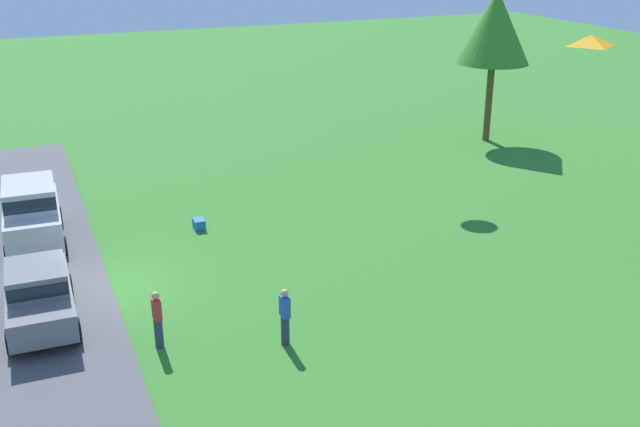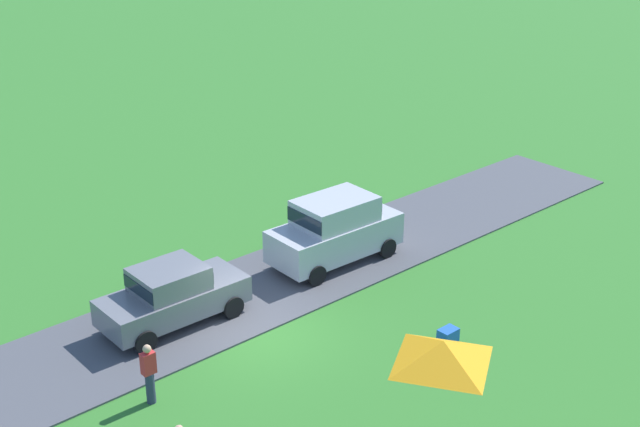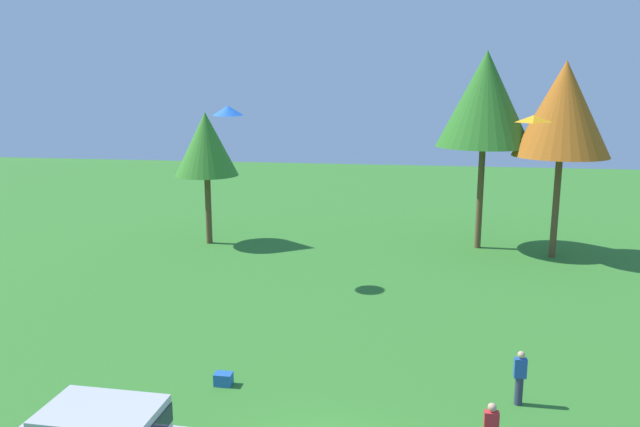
{
  "view_description": "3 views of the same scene",
  "coord_description": "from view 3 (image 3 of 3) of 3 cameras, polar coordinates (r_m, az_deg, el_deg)",
  "views": [
    {
      "loc": [
        22.44,
        -2.05,
        11.04
      ],
      "look_at": [
        2.37,
        6.34,
        2.51
      ],
      "focal_mm": 42.0,
      "sensor_mm": 36.0,
      "label": 1
    },
    {
      "loc": [
        13.5,
        17.88,
        13.63
      ],
      "look_at": [
        0.31,
        3.01,
        4.92
      ],
      "focal_mm": 50.0,
      "sensor_mm": 36.0,
      "label": 2
    },
    {
      "loc": [
        2.05,
        -13.85,
        9.48
      ],
      "look_at": [
        -0.71,
        4.04,
        5.69
      ],
      "focal_mm": 35.0,
      "sensor_mm": 36.0,
      "label": 3
    }
  ],
  "objects": [
    {
      "name": "tree_left_of_center",
      "position": [
        37.33,
        -10.38,
        6.22
      ],
      "size": [
        3.72,
        3.72,
        7.85
      ],
      "color": "brown",
      "rests_on": "ground"
    },
    {
      "name": "cooler_box",
      "position": [
        20.86,
        -8.82,
        -14.73
      ],
      "size": [
        0.56,
        0.4,
        0.4
      ],
      "primitive_type": "cube",
      "color": "blue",
      "rests_on": "ground"
    },
    {
      "name": "kite_delta_high_left",
      "position": [
        29.33,
        -8.41,
        9.31
      ],
      "size": [
        1.69,
        1.71,
        0.5
      ],
      "primitive_type": "cone",
      "rotation": [
        -0.05,
        0.0,
        3.37
      ],
      "color": "blue"
    },
    {
      "name": "tree_far_right",
      "position": [
        35.94,
        21.37,
        8.86
      ],
      "size": [
        5.06,
        5.06,
        10.68
      ],
      "color": "brown",
      "rests_on": "ground"
    },
    {
      "name": "tree_far_left",
      "position": [
        36.69,
        14.87,
        10.05
      ],
      "size": [
        5.35,
        5.35,
        11.29
      ],
      "color": "brown",
      "rests_on": "ground"
    },
    {
      "name": "person_watching_sky",
      "position": [
        20.14,
        17.79,
        -14.07
      ],
      "size": [
        0.36,
        0.24,
        1.71
      ],
      "color": "#2D334C",
      "rests_on": "ground"
    },
    {
      "name": "kite_diamond_over_trees",
      "position": [
        26.6,
        18.97,
        8.19
      ],
      "size": [
        1.26,
        1.24,
        0.31
      ],
      "primitive_type": "pyramid",
      "rotation": [
        -0.02,
        0.0,
        1.36
      ],
      "color": "orange"
    }
  ]
}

